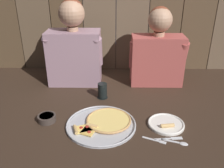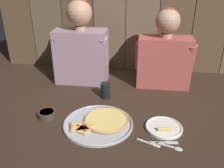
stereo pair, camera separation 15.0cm
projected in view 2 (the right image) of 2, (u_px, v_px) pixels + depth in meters
name	position (u px, v px, depth m)	size (l,w,h in m)	color
ground_plane	(114.00, 118.00, 1.48)	(3.20, 3.20, 0.00)	#332319
pizza_tray	(101.00, 122.00, 1.42)	(0.41, 0.41, 0.03)	#B2B2B7
dinner_plate	(164.00, 127.00, 1.38)	(0.21, 0.21, 0.03)	white
drinking_glass	(105.00, 90.00, 1.70)	(0.07, 0.07, 0.11)	black
dipping_bowl	(47.00, 114.00, 1.48)	(0.11, 0.11, 0.04)	#3D332D
table_fork	(150.00, 143.00, 1.26)	(0.13, 0.07, 0.01)	silver
table_knife	(164.00, 142.00, 1.27)	(0.16, 0.03, 0.01)	silver
table_spoon	(174.00, 147.00, 1.23)	(0.14, 0.06, 0.01)	silver
diner_left	(81.00, 46.00, 1.85)	(0.43, 0.21, 0.64)	gray
diner_right	(165.00, 52.00, 1.79)	(0.43, 0.20, 0.59)	#AD4C47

